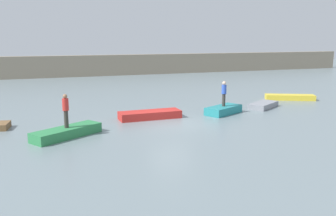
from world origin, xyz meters
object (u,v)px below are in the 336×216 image
rowboat_red (150,115)px  rowboat_yellow (290,97)px  rowboat_green (67,132)px  person_blue_shirt (224,92)px  person_red_shirt (66,109)px  rowboat_teal (223,110)px  rowboat_grey (263,105)px

rowboat_red → rowboat_yellow: size_ratio=1.00×
rowboat_green → person_blue_shirt: person_blue_shirt is taller
rowboat_green → rowboat_yellow: rowboat_green is taller
rowboat_yellow → rowboat_red: bearing=-141.7°
person_red_shirt → person_blue_shirt: bearing=13.2°
rowboat_green → rowboat_teal: (10.45, 2.45, 0.01)m
rowboat_grey → person_blue_shirt: size_ratio=1.61×
rowboat_red → rowboat_grey: bearing=3.4°
rowboat_yellow → person_red_shirt: (-18.33, -5.54, 1.26)m
rowboat_grey → person_red_shirt: bearing=161.1°
rowboat_grey → person_red_shirt: person_red_shirt is taller
rowboat_green → rowboat_grey: rowboat_green is taller
rowboat_red → rowboat_grey: 8.91m
rowboat_red → rowboat_green: bearing=-153.5°
rowboat_yellow → person_blue_shirt: person_blue_shirt is taller
rowboat_grey → rowboat_teal: bearing=161.1°
rowboat_grey → rowboat_yellow: bearing=-3.8°
rowboat_red → rowboat_teal: rowboat_teal is taller
rowboat_green → person_red_shirt: size_ratio=2.16×
rowboat_yellow → rowboat_green: bearing=-137.2°
rowboat_red → person_blue_shirt: person_blue_shirt is taller
rowboat_green → rowboat_red: size_ratio=0.96×
rowboat_teal → rowboat_grey: size_ratio=1.03×
rowboat_yellow → person_blue_shirt: bearing=-132.5°
person_red_shirt → person_blue_shirt: size_ratio=1.04×
rowboat_green → person_red_shirt: bearing=0.0°
rowboat_yellow → person_blue_shirt: size_ratio=2.33×
rowboat_teal → rowboat_yellow: bearing=-5.5°
rowboat_green → rowboat_teal: rowboat_teal is taller
rowboat_teal → rowboat_yellow: 8.46m
person_blue_shirt → rowboat_teal: bearing=90.0°
rowboat_green → person_blue_shirt: 10.80m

